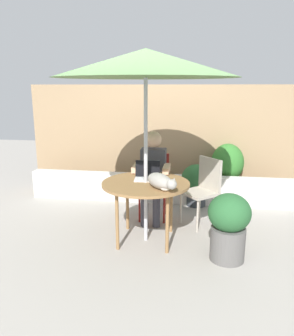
{
  "coord_description": "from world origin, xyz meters",
  "views": [
    {
      "loc": [
        0.56,
        -3.71,
        1.84
      ],
      "look_at": [
        0.0,
        0.1,
        0.89
      ],
      "focal_mm": 35.49,
      "sensor_mm": 36.0,
      "label": 1
    }
  ],
  "objects_px": {
    "chair_occupied": "(154,180)",
    "potted_plant_by_chair": "(197,182)",
    "patio_table": "(146,187)",
    "laptop": "(147,174)",
    "patio_umbrella": "(146,63)",
    "cat": "(161,182)",
    "person_seated": "(153,171)",
    "chair_empty": "(204,186)",
    "potted_plant_corner": "(229,225)",
    "potted_plant_near_fence": "(227,168)"
  },
  "relations": [
    {
      "from": "patio_table",
      "to": "potted_plant_by_chair",
      "type": "bearing_deg",
      "value": 65.58
    },
    {
      "from": "patio_umbrella",
      "to": "potted_plant_near_fence",
      "type": "bearing_deg",
      "value": 58.54
    },
    {
      "from": "cat",
      "to": "chair_occupied",
      "type": "bearing_deg",
      "value": 101.3
    },
    {
      "from": "person_seated",
      "to": "potted_plant_by_chair",
      "type": "bearing_deg",
      "value": 48.91
    },
    {
      "from": "patio_table",
      "to": "cat",
      "type": "relative_size",
      "value": 1.9
    },
    {
      "from": "patio_umbrella",
      "to": "chair_occupied",
      "type": "relative_size",
      "value": 2.46
    },
    {
      "from": "chair_empty",
      "to": "cat",
      "type": "relative_size",
      "value": 1.66
    },
    {
      "from": "chair_empty",
      "to": "potted_plant_near_fence",
      "type": "xyz_separation_m",
      "value": [
        0.4,
        1.18,
        -0.03
      ]
    },
    {
      "from": "laptop",
      "to": "potted_plant_corner",
      "type": "distance_m",
      "value": 1.14
    },
    {
      "from": "patio_table",
      "to": "chair_occupied",
      "type": "distance_m",
      "value": 0.81
    },
    {
      "from": "chair_occupied",
      "to": "laptop",
      "type": "height_order",
      "value": "laptop"
    },
    {
      "from": "patio_umbrella",
      "to": "potted_plant_near_fence",
      "type": "distance_m",
      "value": 2.63
    },
    {
      "from": "person_seated",
      "to": "potted_plant_near_fence",
      "type": "distance_m",
      "value": 1.61
    },
    {
      "from": "patio_umbrella",
      "to": "potted_plant_corner",
      "type": "bearing_deg",
      "value": -19.45
    },
    {
      "from": "cat",
      "to": "potted_plant_corner",
      "type": "relative_size",
      "value": 0.73
    },
    {
      "from": "person_seated",
      "to": "cat",
      "type": "height_order",
      "value": "person_seated"
    },
    {
      "from": "chair_occupied",
      "to": "laptop",
      "type": "distance_m",
      "value": 0.68
    },
    {
      "from": "laptop",
      "to": "potted_plant_near_fence",
      "type": "relative_size",
      "value": 0.35
    },
    {
      "from": "potted_plant_by_chair",
      "to": "potted_plant_corner",
      "type": "xyz_separation_m",
      "value": [
        0.34,
        -1.66,
        0.03
      ]
    },
    {
      "from": "laptop",
      "to": "potted_plant_by_chair",
      "type": "bearing_deg",
      "value": 62.45
    },
    {
      "from": "person_seated",
      "to": "laptop",
      "type": "relative_size",
      "value": 3.92
    },
    {
      "from": "potted_plant_near_fence",
      "to": "potted_plant_by_chair",
      "type": "height_order",
      "value": "potted_plant_near_fence"
    },
    {
      "from": "laptop",
      "to": "potted_plant_corner",
      "type": "xyz_separation_m",
      "value": [
        0.95,
        -0.5,
        -0.39
      ]
    },
    {
      "from": "laptop",
      "to": "patio_umbrella",
      "type": "bearing_deg",
      "value": -88.37
    },
    {
      "from": "patio_table",
      "to": "person_seated",
      "type": "xyz_separation_m",
      "value": [
        0.0,
        0.64,
        0.03
      ]
    },
    {
      "from": "patio_umbrella",
      "to": "cat",
      "type": "relative_size",
      "value": 4.08
    },
    {
      "from": "chair_empty",
      "to": "cat",
      "type": "height_order",
      "value": "same"
    },
    {
      "from": "chair_occupied",
      "to": "cat",
      "type": "relative_size",
      "value": 1.66
    },
    {
      "from": "chair_empty",
      "to": "potted_plant_corner",
      "type": "xyz_separation_m",
      "value": [
        0.24,
        -0.96,
        -0.13
      ]
    },
    {
      "from": "chair_occupied",
      "to": "potted_plant_by_chair",
      "type": "distance_m",
      "value": 0.82
    },
    {
      "from": "cat",
      "to": "potted_plant_near_fence",
      "type": "bearing_deg",
      "value": 66.15
    },
    {
      "from": "chair_occupied",
      "to": "potted_plant_near_fence",
      "type": "relative_size",
      "value": 0.99
    },
    {
      "from": "chair_occupied",
      "to": "person_seated",
      "type": "xyz_separation_m",
      "value": [
        0.0,
        -0.16,
        0.17
      ]
    },
    {
      "from": "potted_plant_corner",
      "to": "potted_plant_by_chair",
      "type": "bearing_deg",
      "value": 101.59
    },
    {
      "from": "chair_occupied",
      "to": "chair_empty",
      "type": "distance_m",
      "value": 0.72
    },
    {
      "from": "chair_occupied",
      "to": "chair_empty",
      "type": "xyz_separation_m",
      "value": [
        0.7,
        -0.17,
        0.0
      ]
    },
    {
      "from": "person_seated",
      "to": "potted_plant_near_fence",
      "type": "bearing_deg",
      "value": 46.54
    },
    {
      "from": "chair_occupied",
      "to": "potted_plant_by_chair",
      "type": "bearing_deg",
      "value": 41.48
    },
    {
      "from": "chair_occupied",
      "to": "patio_umbrella",
      "type": "bearing_deg",
      "value": -90.0
    },
    {
      "from": "chair_empty",
      "to": "potted_plant_by_chair",
      "type": "bearing_deg",
      "value": 97.75
    },
    {
      "from": "potted_plant_near_fence",
      "to": "cat",
      "type": "bearing_deg",
      "value": -113.85
    },
    {
      "from": "patio_umbrella",
      "to": "potted_plant_near_fence",
      "type": "xyz_separation_m",
      "value": [
        1.1,
        1.8,
        -1.57
      ]
    },
    {
      "from": "patio_table",
      "to": "chair_empty",
      "type": "bearing_deg",
      "value": 41.71
    },
    {
      "from": "potted_plant_near_fence",
      "to": "potted_plant_by_chair",
      "type": "distance_m",
      "value": 0.69
    },
    {
      "from": "patio_table",
      "to": "person_seated",
      "type": "bearing_deg",
      "value": 90.0
    },
    {
      "from": "cat",
      "to": "potted_plant_near_fence",
      "type": "height_order",
      "value": "potted_plant_near_fence"
    },
    {
      "from": "patio_table",
      "to": "laptop",
      "type": "relative_size",
      "value": 3.26
    },
    {
      "from": "potted_plant_near_fence",
      "to": "potted_plant_corner",
      "type": "distance_m",
      "value": 2.14
    },
    {
      "from": "patio_table",
      "to": "chair_empty",
      "type": "xyz_separation_m",
      "value": [
        0.7,
        0.62,
        -0.14
      ]
    },
    {
      "from": "laptop",
      "to": "potted_plant_near_fence",
      "type": "bearing_deg",
      "value": 55.95
    }
  ]
}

